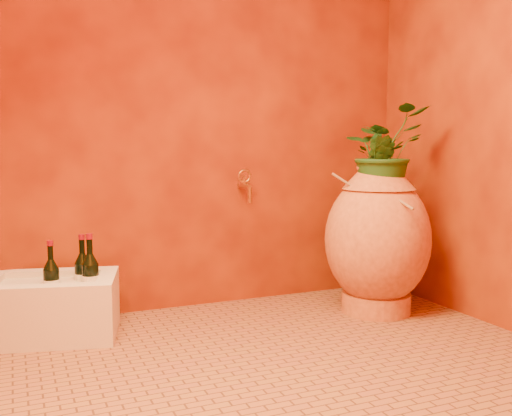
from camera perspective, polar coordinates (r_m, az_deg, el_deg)
name	(u,v)px	position (r m, az deg, el deg)	size (l,w,h in m)	color
floor	(277,364)	(2.48, 2.07, -15.36)	(2.50, 2.50, 0.00)	brown
wall_back	(201,85)	(3.26, -5.53, 12.14)	(2.50, 0.02, 2.50)	#551304
wall_right	(512,76)	(3.08, 24.24, 11.98)	(0.02, 2.00, 2.50)	#551304
amphora	(377,239)	(3.18, 12.05, -3.03)	(0.75, 0.75, 0.82)	#CE793A
stone_basin	(50,308)	(2.94, -19.94, -9.40)	(0.70, 0.57, 0.29)	beige
wine_bottle_a	(91,278)	(2.86, -16.21, -6.78)	(0.08, 0.08, 0.34)	black
wine_bottle_b	(52,283)	(2.88, -19.77, -7.03)	(0.08, 0.08, 0.31)	black
wine_bottle_c	(83,276)	(2.94, -16.92, -6.56)	(0.08, 0.08, 0.32)	black
wall_tap	(246,185)	(3.24, -1.06, 2.36)	(0.08, 0.17, 0.18)	#AE7128
plant_main	(384,151)	(3.16, 12.64, 5.54)	(0.44, 0.38, 0.49)	#19481A
plant_side	(378,166)	(3.10, 12.07, 4.13)	(0.18, 0.14, 0.32)	#19481A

